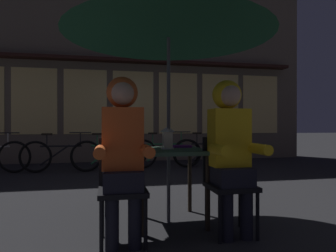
{
  "coord_description": "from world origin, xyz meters",
  "views": [
    {
      "loc": [
        -0.59,
        -2.9,
        0.98
      ],
      "look_at": [
        0.0,
        0.03,
        0.97
      ],
      "focal_mm": 31.29,
      "sensor_mm": 36.0,
      "label": 1
    }
  ],
  "objects_px": {
    "chair_right": "(228,179)",
    "bicycle_third": "(110,154)",
    "book": "(182,146)",
    "patio_umbrella": "(169,19)",
    "bicycle_fifth": "(209,152)",
    "cafe_table": "(169,159)",
    "person_left_hooded": "(123,141)",
    "lantern": "(168,137)",
    "bicycle_fourth": "(165,153)",
    "chair_left": "(122,183)",
    "bicycle_second": "(61,156)",
    "person_right_hooded": "(230,140)"
  },
  "relations": [
    {
      "from": "bicycle_fifth",
      "to": "book",
      "type": "xyz_separation_m",
      "value": [
        -1.52,
        -3.43,
        0.41
      ]
    },
    {
      "from": "patio_umbrella",
      "to": "bicycle_third",
      "type": "bearing_deg",
      "value": 98.93
    },
    {
      "from": "bicycle_fourth",
      "to": "person_left_hooded",
      "type": "bearing_deg",
      "value": -105.51
    },
    {
      "from": "bicycle_third",
      "to": "bicycle_fifth",
      "type": "distance_m",
      "value": 2.27
    },
    {
      "from": "lantern",
      "to": "bicycle_second",
      "type": "xyz_separation_m",
      "value": [
        -1.57,
        3.53,
        -0.51
      ]
    },
    {
      "from": "lantern",
      "to": "chair_left",
      "type": "relative_size",
      "value": 0.27
    },
    {
      "from": "chair_right",
      "to": "bicycle_second",
      "type": "xyz_separation_m",
      "value": [
        -2.05,
        3.91,
        -0.14
      ]
    },
    {
      "from": "person_right_hooded",
      "to": "patio_umbrella",
      "type": "bearing_deg",
      "value": 138.43
    },
    {
      "from": "lantern",
      "to": "person_right_hooded",
      "type": "relative_size",
      "value": 0.17
    },
    {
      "from": "bicycle_fourth",
      "to": "bicycle_fifth",
      "type": "xyz_separation_m",
      "value": [
        1.03,
        -0.11,
        0.0
      ]
    },
    {
      "from": "chair_left",
      "to": "person_left_hooded",
      "type": "height_order",
      "value": "person_left_hooded"
    },
    {
      "from": "lantern",
      "to": "bicycle_fourth",
      "type": "relative_size",
      "value": 0.14
    },
    {
      "from": "lantern",
      "to": "chair_right",
      "type": "height_order",
      "value": "lantern"
    },
    {
      "from": "person_left_hooded",
      "to": "bicycle_second",
      "type": "height_order",
      "value": "person_left_hooded"
    },
    {
      "from": "person_right_hooded",
      "to": "person_left_hooded",
      "type": "bearing_deg",
      "value": 180.0
    },
    {
      "from": "chair_right",
      "to": "bicycle_third",
      "type": "relative_size",
      "value": 0.53
    },
    {
      "from": "patio_umbrella",
      "to": "bicycle_second",
      "type": "height_order",
      "value": "patio_umbrella"
    },
    {
      "from": "cafe_table",
      "to": "bicycle_fifth",
      "type": "xyz_separation_m",
      "value": [
        1.71,
        3.63,
        -0.29
      ]
    },
    {
      "from": "lantern",
      "to": "bicycle_fifth",
      "type": "height_order",
      "value": "lantern"
    },
    {
      "from": "bicycle_fourth",
      "to": "patio_umbrella",
      "type": "bearing_deg",
      "value": -100.25
    },
    {
      "from": "person_left_hooded",
      "to": "bicycle_fourth",
      "type": "height_order",
      "value": "person_left_hooded"
    },
    {
      "from": "bicycle_third",
      "to": "bicycle_fifth",
      "type": "bearing_deg",
      "value": 1.07
    },
    {
      "from": "patio_umbrella",
      "to": "book",
      "type": "relative_size",
      "value": 11.55
    },
    {
      "from": "chair_right",
      "to": "book",
      "type": "height_order",
      "value": "chair_right"
    },
    {
      "from": "patio_umbrella",
      "to": "bicycle_fifth",
      "type": "height_order",
      "value": "patio_umbrella"
    },
    {
      "from": "bicycle_third",
      "to": "bicycle_fourth",
      "type": "xyz_separation_m",
      "value": [
        1.24,
        0.16,
        0.0
      ]
    },
    {
      "from": "person_left_hooded",
      "to": "bicycle_fifth",
      "type": "xyz_separation_m",
      "value": [
        2.19,
        4.05,
        -0.5
      ]
    },
    {
      "from": "cafe_table",
      "to": "person_left_hooded",
      "type": "xyz_separation_m",
      "value": [
        -0.48,
        -0.43,
        0.21
      ]
    },
    {
      "from": "chair_right",
      "to": "bicycle_second",
      "type": "relative_size",
      "value": 0.52
    },
    {
      "from": "chair_right",
      "to": "bicycle_third",
      "type": "bearing_deg",
      "value": 104.78
    },
    {
      "from": "lantern",
      "to": "chair_left",
      "type": "bearing_deg",
      "value": -140.99
    },
    {
      "from": "lantern",
      "to": "person_left_hooded",
      "type": "relative_size",
      "value": 0.17
    },
    {
      "from": "bicycle_second",
      "to": "bicycle_fifth",
      "type": "xyz_separation_m",
      "value": [
        3.28,
        0.09,
        0.0
      ]
    },
    {
      "from": "lantern",
      "to": "bicycle_fourth",
      "type": "bearing_deg",
      "value": 79.59
    },
    {
      "from": "bicycle_third",
      "to": "book",
      "type": "relative_size",
      "value": 8.27
    },
    {
      "from": "person_right_hooded",
      "to": "bicycle_fifth",
      "type": "height_order",
      "value": "person_right_hooded"
    },
    {
      "from": "patio_umbrella",
      "to": "chair_left",
      "type": "relative_size",
      "value": 2.66
    },
    {
      "from": "patio_umbrella",
      "to": "chair_left",
      "type": "height_order",
      "value": "patio_umbrella"
    },
    {
      "from": "lantern",
      "to": "bicycle_second",
      "type": "distance_m",
      "value": 3.89
    },
    {
      "from": "person_left_hooded",
      "to": "bicycle_third",
      "type": "bearing_deg",
      "value": 91.19
    },
    {
      "from": "chair_right",
      "to": "person_left_hooded",
      "type": "bearing_deg",
      "value": -176.61
    },
    {
      "from": "patio_umbrella",
      "to": "bicycle_second",
      "type": "xyz_separation_m",
      "value": [
        -1.57,
        3.54,
        -1.71
      ]
    },
    {
      "from": "chair_right",
      "to": "chair_left",
      "type": "bearing_deg",
      "value": 180.0
    },
    {
      "from": "chair_right",
      "to": "person_left_hooded",
      "type": "distance_m",
      "value": 1.03
    },
    {
      "from": "bicycle_fifth",
      "to": "cafe_table",
      "type": "bearing_deg",
      "value": -115.2
    },
    {
      "from": "bicycle_fourth",
      "to": "book",
      "type": "relative_size",
      "value": 8.4
    },
    {
      "from": "bicycle_third",
      "to": "bicycle_fifth",
      "type": "relative_size",
      "value": 0.99
    },
    {
      "from": "bicycle_third",
      "to": "patio_umbrella",
      "type": "bearing_deg",
      "value": -81.07
    },
    {
      "from": "patio_umbrella",
      "to": "book",
      "type": "xyz_separation_m",
      "value": [
        0.19,
        0.2,
        -1.31
      ]
    },
    {
      "from": "bicycle_second",
      "to": "lantern",
      "type": "bearing_deg",
      "value": -66.06
    }
  ]
}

